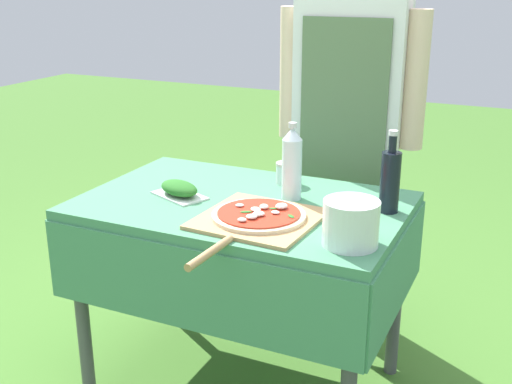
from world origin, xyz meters
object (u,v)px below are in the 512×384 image
(person_cook, at_px, (349,109))
(oil_bottle, at_px, (390,180))
(herb_container, at_px, (179,189))
(sauce_jar, at_px, (286,174))
(pizza_on_peel, at_px, (257,218))
(prep_table, at_px, (243,229))
(mixing_tub, at_px, (351,223))
(water_bottle, at_px, (292,163))

(person_cook, distance_m, oil_bottle, 0.63)
(herb_container, bearing_deg, person_cook, 60.02)
(sauce_jar, bearing_deg, herb_container, -133.84)
(pizza_on_peel, bearing_deg, prep_table, 132.30)
(herb_container, bearing_deg, mixing_tub, -13.20)
(water_bottle, height_order, sauce_jar, water_bottle)
(person_cook, height_order, sauce_jar, person_cook)
(mixing_tub, bearing_deg, oil_bottle, 83.90)
(oil_bottle, bearing_deg, pizza_on_peel, -142.90)
(pizza_on_peel, distance_m, sauce_jar, 0.41)
(pizza_on_peel, relative_size, oil_bottle, 2.17)
(prep_table, xyz_separation_m, person_cook, (0.18, 0.65, 0.33))
(oil_bottle, height_order, mixing_tub, oil_bottle)
(prep_table, distance_m, oil_bottle, 0.54)
(pizza_on_peel, height_order, water_bottle, water_bottle)
(person_cook, bearing_deg, oil_bottle, 117.81)
(prep_table, relative_size, oil_bottle, 4.09)
(person_cook, relative_size, water_bottle, 5.98)
(pizza_on_peel, bearing_deg, water_bottle, 89.72)
(water_bottle, relative_size, sauce_jar, 3.37)
(pizza_on_peel, xyz_separation_m, herb_container, (-0.36, 0.11, 0.01))
(herb_container, bearing_deg, water_bottle, 21.68)
(person_cook, bearing_deg, herb_container, 57.94)
(prep_table, bearing_deg, herb_container, -167.04)
(herb_container, bearing_deg, sauce_jar, 46.16)
(water_bottle, bearing_deg, mixing_tub, -44.86)
(water_bottle, relative_size, mixing_tub, 1.65)
(oil_bottle, bearing_deg, prep_table, -167.28)
(herb_container, xyz_separation_m, mixing_tub, (0.68, -0.16, 0.04))
(person_cook, bearing_deg, mixing_tub, 105.67)
(prep_table, distance_m, herb_container, 0.27)
(prep_table, bearing_deg, pizza_on_peel, -50.82)
(mixing_tub, distance_m, sauce_jar, 0.60)
(pizza_on_peel, distance_m, water_bottle, 0.28)
(prep_table, relative_size, person_cook, 0.69)
(sauce_jar, bearing_deg, pizza_on_peel, -80.75)
(oil_bottle, bearing_deg, water_bottle, -177.55)
(person_cook, xyz_separation_m, sauce_jar, (-0.11, -0.40, -0.19))
(prep_table, xyz_separation_m, sauce_jar, (0.06, 0.25, 0.14))
(oil_bottle, height_order, water_bottle, oil_bottle)
(water_bottle, relative_size, herb_container, 1.20)
(oil_bottle, distance_m, water_bottle, 0.34)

